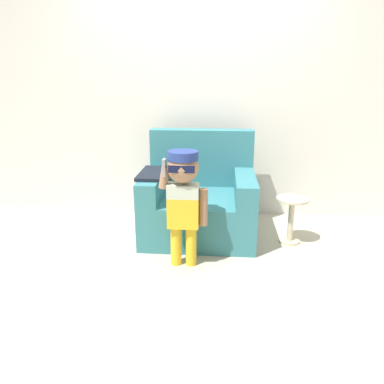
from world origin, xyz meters
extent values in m
plane|color=#BCB29E|center=(0.00, 0.00, 0.00)|extent=(10.00, 10.00, 0.00)
cube|color=silver|center=(0.00, 0.58, 1.30)|extent=(10.00, 0.05, 2.60)
cube|color=teal|center=(0.06, -0.09, 0.20)|extent=(1.02, 0.91, 0.40)
cube|color=teal|center=(0.06, 0.28, 0.68)|extent=(1.02, 0.18, 0.56)
cube|color=teal|center=(-0.36, -0.18, 0.50)|extent=(0.18, 0.73, 0.21)
cube|color=teal|center=(0.48, -0.18, 0.50)|extent=(0.18, 0.73, 0.21)
cube|color=black|center=(-0.36, -0.18, 0.62)|extent=(0.22, 0.50, 0.03)
cylinder|color=gold|center=(-0.09, -0.70, 0.16)|extent=(0.09, 0.09, 0.33)
cylinder|color=gold|center=(0.03, -0.70, 0.16)|extent=(0.09, 0.09, 0.33)
cube|color=gold|center=(-0.03, -0.70, 0.45)|extent=(0.24, 0.14, 0.24)
cube|color=#B7C6B2|center=(-0.03, -0.70, 0.62)|extent=(0.24, 0.14, 0.10)
sphere|color=#997051|center=(-0.03, -0.70, 0.80)|extent=(0.24, 0.24, 0.24)
cylinder|color=navy|center=(-0.03, -0.70, 0.89)|extent=(0.23, 0.23, 0.07)
cube|color=navy|center=(-0.03, -0.59, 0.87)|extent=(0.14, 0.11, 0.01)
cube|color=#0F1433|center=(-0.03, -0.81, 0.82)|extent=(0.19, 0.01, 0.05)
cylinder|color=#997051|center=(0.13, -0.70, 0.49)|extent=(0.07, 0.07, 0.29)
cylinder|color=#997051|center=(-0.17, -0.70, 0.72)|extent=(0.10, 0.07, 0.18)
cube|color=gray|center=(-0.17, -0.72, 0.80)|extent=(0.02, 0.07, 0.13)
cylinder|color=beige|center=(0.89, -0.20, 0.01)|extent=(0.19, 0.19, 0.02)
cylinder|color=beige|center=(0.89, -0.20, 0.20)|extent=(0.05, 0.05, 0.40)
cylinder|color=beige|center=(0.89, -0.20, 0.41)|extent=(0.29, 0.29, 0.02)
camera|label=1|loc=(0.27, -3.41, 1.45)|focal=35.00mm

